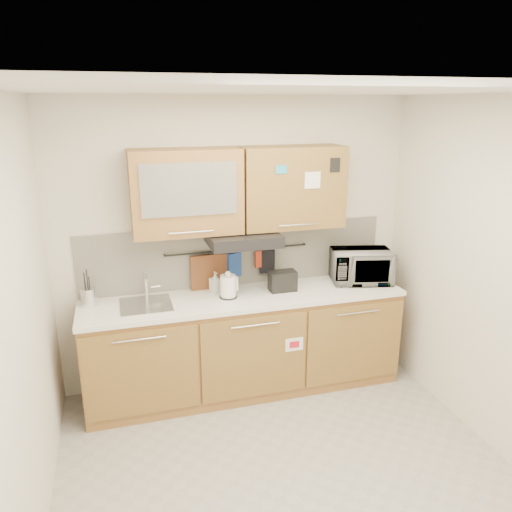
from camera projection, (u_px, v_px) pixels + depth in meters
floor at (289, 476)px, 3.54m from camera, size 3.20×3.20×0.00m
ceiling at (298, 90)px, 2.77m from camera, size 3.20×3.20×0.00m
wall_back at (236, 244)px, 4.53m from camera, size 3.20×0.00×3.20m
wall_left at (18, 338)px, 2.73m from camera, size 0.00×3.00×3.00m
wall_right at (503, 282)px, 3.58m from camera, size 0.00×3.00×3.00m
base_cabinet at (245, 348)px, 4.51m from camera, size 2.80×0.64×0.88m
countertop at (245, 297)px, 4.36m from camera, size 2.82×0.62×0.04m
backsplash at (237, 255)px, 4.55m from camera, size 2.80×0.02×0.56m
upper_cabinets at (240, 189)px, 4.21m from camera, size 1.82×0.37×0.70m
range_hood at (243, 238)px, 4.27m from camera, size 0.60×0.46×0.10m
sink at (146, 305)px, 4.15m from camera, size 0.42×0.40×0.26m
utensil_rail at (237, 250)px, 4.50m from camera, size 1.30×0.02×0.02m
utensil_crock at (89, 297)px, 4.11m from camera, size 0.14×0.14×0.31m
kettle at (228, 287)px, 4.29m from camera, size 0.18×0.17×0.24m
toaster at (283, 281)px, 4.45m from camera, size 0.24×0.14×0.18m
microwave at (361, 266)px, 4.66m from camera, size 0.61×0.48×0.30m
soap_bottle at (215, 282)px, 4.41m from camera, size 0.11×0.11×0.19m
cutting_board at (210, 277)px, 4.48m from camera, size 0.34×0.03×0.42m
oven_mitt at (234, 265)px, 4.51m from camera, size 0.14×0.08×0.23m
dark_pouch at (267, 262)px, 4.59m from camera, size 0.14×0.06×0.22m
pot_holder at (261, 259)px, 4.57m from camera, size 0.13×0.04×0.16m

